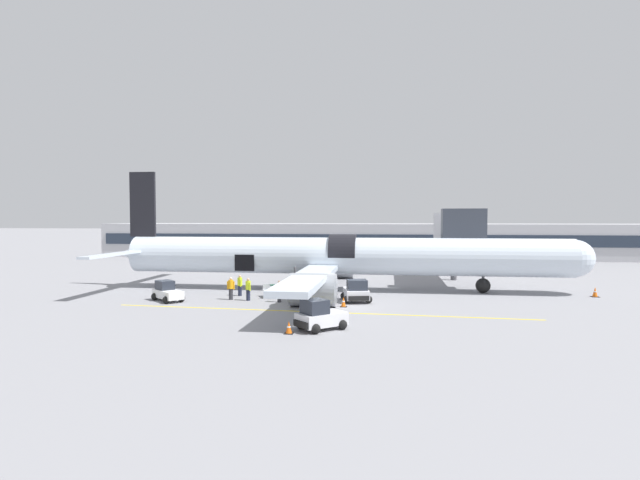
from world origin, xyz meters
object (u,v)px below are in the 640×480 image
baggage_tug_rear (356,292)px  baggage_cart_loading (282,290)px  baggage_tug_mid (320,317)px  baggage_tug_lead (167,292)px  ground_crew_driver (279,291)px  suitcase_on_tarmac_spare (302,298)px  airplane (337,258)px  suitcase_on_tarmac_upright (310,293)px  ground_crew_loader_b (248,289)px  ground_crew_supervisor (231,288)px  ground_crew_loader_a (240,285)px

baggage_tug_rear → baggage_cart_loading: size_ratio=0.88×
baggage_tug_rear → baggage_cart_loading: baggage_tug_rear is taller
baggage_tug_mid → baggage_tug_lead: bearing=147.6°
baggage_tug_lead → ground_crew_driver: bearing=3.9°
baggage_tug_rear → suitcase_on_tarmac_spare: baggage_tug_rear is taller
airplane → baggage_tug_lead: bearing=-148.3°
ground_crew_driver → suitcase_on_tarmac_upright: ground_crew_driver is taller
baggage_tug_lead → ground_crew_loader_b: (6.01, 0.96, 0.26)m
airplane → ground_crew_loader_b: size_ratio=24.13×
ground_crew_supervisor → suitcase_on_tarmac_spare: ground_crew_supervisor is taller
baggage_cart_loading → ground_crew_loader_b: size_ratio=2.08×
ground_crew_driver → suitcase_on_tarmac_upright: 3.62m
airplane → baggage_tug_mid: size_ratio=13.70×
airplane → suitcase_on_tarmac_spare: 7.23m
ground_crew_driver → suitcase_on_tarmac_upright: bearing=59.0°
baggage_tug_lead → baggage_tug_rear: bearing=6.5°
baggage_tug_mid → baggage_tug_rear: size_ratio=0.96×
ground_crew_loader_a → suitcase_on_tarmac_upright: (5.63, 0.55, -0.59)m
baggage_tug_rear → baggage_cart_loading: 6.18m
baggage_cart_loading → baggage_tug_rear: bearing=-13.8°
airplane → ground_crew_loader_b: bearing=-132.9°
baggage_tug_lead → suitcase_on_tarmac_upright: 10.97m
ground_crew_loader_b → suitcase_on_tarmac_upright: (4.33, 2.69, -0.61)m
ground_crew_loader_b → ground_crew_driver: bearing=-8.6°
baggage_cart_loading → suitcase_on_tarmac_upright: bearing=14.8°
baggage_tug_mid → suitcase_on_tarmac_spare: 9.44m
baggage_tug_lead → ground_crew_supervisor: 4.74m
baggage_tug_rear → baggage_tug_mid: bearing=-98.2°
ground_crew_loader_a → ground_crew_driver: (3.79, -2.52, -0.04)m
baggage_cart_loading → ground_crew_loader_b: (-2.12, -2.11, 0.38)m
suitcase_on_tarmac_upright → ground_crew_loader_b: bearing=-148.1°
baggage_tug_rear → ground_crew_supervisor: (-9.55, -0.41, 0.19)m
suitcase_on_tarmac_spare → baggage_cart_loading: bearing=133.1°
suitcase_on_tarmac_spare → ground_crew_loader_a: bearing=158.4°
baggage_tug_mid → baggage_cart_loading: 12.07m
baggage_cart_loading → suitcase_on_tarmac_upright: (2.20, 0.58, -0.23)m
baggage_tug_rear → suitcase_on_tarmac_upright: bearing=151.6°
airplane → suitcase_on_tarmac_spare: airplane is taller
baggage_tug_rear → ground_crew_loader_b: bearing=-175.5°
ground_crew_loader_a → suitcase_on_tarmac_upright: size_ratio=2.44×
suitcase_on_tarmac_spare → suitcase_on_tarmac_upright: bearing=85.1°
baggage_tug_mid → ground_crew_driver: baggage_tug_mid is taller
baggage_tug_rear → ground_crew_driver: size_ratio=1.95×
ground_crew_driver → suitcase_on_tarmac_spare: ground_crew_driver is taller
ground_crew_loader_a → baggage_tug_rear: bearing=-9.1°
airplane → ground_crew_supervisor: airplane is taller
suitcase_on_tarmac_spare → ground_crew_loader_b: bearing=-179.9°
baggage_tug_mid → baggage_tug_rear: 9.79m
ground_crew_loader_b → suitcase_on_tarmac_spare: (4.09, 0.01, -0.63)m
baggage_tug_mid → baggage_cart_loading: baggage_tug_mid is taller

